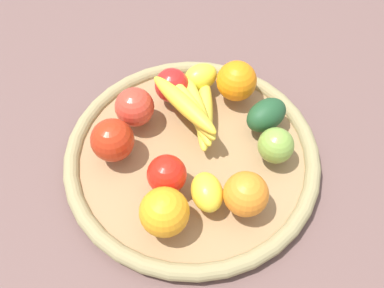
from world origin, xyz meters
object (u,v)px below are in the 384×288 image
Objects in this scene: apple_2 at (112,140)px; avocado at (266,115)px; banana_bunch at (195,108)px; apple_1 at (172,85)px; lemon_1 at (201,77)px; apple_0 at (167,174)px; orange_2 at (246,194)px; orange_1 at (237,81)px; orange_0 at (164,212)px; apple_3 at (276,145)px; lemon_0 at (205,193)px; apple_4 at (135,107)px.

avocado is at bearing 89.37° from apple_2.
banana_bunch is 0.08m from apple_1.
apple_0 is at bearing -28.21° from lemon_1.
orange_1 is at bearing 166.44° from orange_2.
apple_2 is (-0.16, -0.06, -0.00)m from orange_0.
apple_3 is at bearing -6.44° from avocado.
lemon_0 is (0.04, 0.05, -0.01)m from apple_0.
lemon_1 is (-0.25, 0.06, -0.00)m from lemon_0.
orange_1 is at bearing 94.49° from apple_4.
orange_2 is at bearing -45.04° from apple_3.
apple_1 is (-0.24, -0.00, 0.01)m from lemon_0.
orange_0 reaches higher than apple_4.
lemon_0 and lemon_1 have the same top height.
apple_2 is 1.16× the size of apple_1.
apple_1 is (-0.26, 0.07, -0.01)m from orange_0.
avocado is at bearing 72.52° from banana_bunch.
avocado is (-0.07, 0.01, -0.00)m from apple_3.
apple_4 is (-0.20, -0.08, 0.01)m from lemon_0.
apple_3 is at bearing 39.27° from apple_1.
lemon_0 is at bearing 45.13° from apple_2.
orange_0 is at bearing -14.62° from apple_0.
apple_0 is 1.01× the size of apple_1.
lemon_0 is 0.90× the size of orange_1.
apple_4 is at bearing -146.97° from orange_2.
apple_4 reaches higher than lemon_1.
lemon_1 is at bearing 122.45° from apple_2.
apple_4 reaches higher than lemon_0.
orange_0 is 0.13m from orange_2.
orange_1 reaches higher than apple_2.
lemon_0 is 1.06× the size of apple_1.
banana_bunch and orange_2 have the same top height.
apple_0 is at bearing -45.57° from orange_1.
apple_0 is 0.92× the size of apple_4.
orange_0 is 0.07m from apple_0.
orange_0 is 0.27m from avocado.
orange_1 is at bearing 150.86° from lemon_0.
orange_0 is (0.08, -0.22, 0.01)m from apple_3.
apple_4 is (-0.14, -0.23, 0.00)m from apple_3.
orange_0 is at bearing -14.59° from apple_1.
apple_3 is at bearing 134.96° from orange_2.
apple_0 reaches higher than avocado.
apple_3 reaches higher than lemon_0.
orange_2 reaches higher than apple_4.
apple_1 is at bearing 165.41° from orange_0.
apple_2 is at bearing -159.05° from orange_0.
apple_1 is (-0.18, -0.15, 0.00)m from apple_3.
banana_bunch is 2.48× the size of lemon_0.
orange_1 is 0.07m from lemon_1.
orange_0 is 0.27m from apple_1.
banana_bunch is 0.11m from apple_4.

